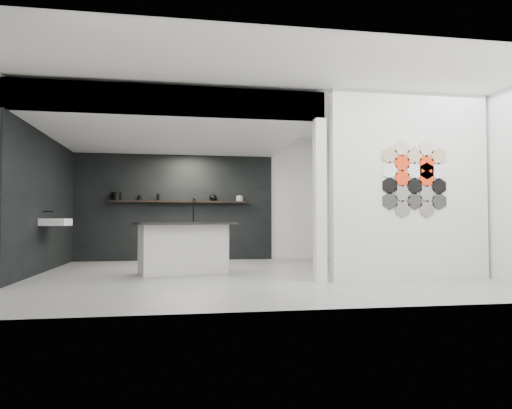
% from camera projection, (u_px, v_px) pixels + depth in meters
% --- Properties ---
extents(floor, '(7.00, 6.00, 0.01)m').
position_uv_depth(floor, '(253.00, 275.00, 7.39)').
color(floor, gray).
extents(partition_panel, '(2.45, 0.15, 2.80)m').
position_uv_depth(partition_panel, '(410.00, 186.00, 6.82)').
color(partition_panel, silver).
rests_on(partition_panel, floor).
extents(bay_clad_back, '(4.40, 0.04, 2.35)m').
position_uv_depth(bay_clad_back, '(175.00, 207.00, 10.15)').
color(bay_clad_back, black).
rests_on(bay_clad_back, floor).
extents(bay_clad_left, '(0.04, 4.00, 2.35)m').
position_uv_depth(bay_clad_left, '(45.00, 203.00, 7.85)').
color(bay_clad_left, black).
rests_on(bay_clad_left, floor).
extents(bulkhead, '(4.40, 4.00, 0.40)m').
position_uv_depth(bulkhead, '(174.00, 128.00, 8.26)').
color(bulkhead, silver).
rests_on(bulkhead, corner_column).
extents(corner_column, '(0.16, 0.16, 2.35)m').
position_uv_depth(corner_column, '(320.00, 200.00, 6.58)').
color(corner_column, silver).
rests_on(corner_column, floor).
extents(fascia_beam, '(4.40, 0.16, 0.40)m').
position_uv_depth(fascia_beam, '(171.00, 101.00, 6.36)').
color(fascia_beam, silver).
rests_on(fascia_beam, corner_column).
extents(wall_basin, '(0.40, 0.60, 0.12)m').
position_uv_depth(wall_basin, '(56.00, 222.00, 7.68)').
color(wall_basin, silver).
rests_on(wall_basin, bay_clad_left).
extents(display_shelf, '(3.00, 0.15, 0.04)m').
position_uv_depth(display_shelf, '(179.00, 202.00, 10.07)').
color(display_shelf, black).
rests_on(display_shelf, bay_clad_back).
extents(kitchen_island, '(1.73, 1.10, 1.29)m').
position_uv_depth(kitchen_island, '(184.00, 247.00, 7.55)').
color(kitchen_island, silver).
rests_on(kitchen_island, floor).
extents(stockpot, '(0.23, 0.23, 0.17)m').
position_uv_depth(stockpot, '(116.00, 196.00, 9.85)').
color(stockpot, black).
rests_on(stockpot, display_shelf).
extents(kettle, '(0.18, 0.18, 0.14)m').
position_uv_depth(kettle, '(213.00, 198.00, 10.19)').
color(kettle, black).
rests_on(kettle, display_shelf).
extents(glass_bowl, '(0.19, 0.19, 0.11)m').
position_uv_depth(glass_bowl, '(240.00, 199.00, 10.29)').
color(glass_bowl, gray).
rests_on(glass_bowl, display_shelf).
extents(glass_vase, '(0.12, 0.12, 0.13)m').
position_uv_depth(glass_vase, '(240.00, 198.00, 10.29)').
color(glass_vase, gray).
rests_on(glass_vase, display_shelf).
extents(bottle_dark, '(0.07, 0.07, 0.15)m').
position_uv_depth(bottle_dark, '(158.00, 197.00, 9.99)').
color(bottle_dark, black).
rests_on(bottle_dark, display_shelf).
extents(utensil_cup, '(0.10, 0.10, 0.11)m').
position_uv_depth(utensil_cup, '(140.00, 198.00, 9.93)').
color(utensil_cup, black).
rests_on(utensil_cup, display_shelf).
extents(hex_tile_cluster, '(1.04, 0.02, 1.16)m').
position_uv_depth(hex_tile_cluster, '(415.00, 178.00, 6.74)').
color(hex_tile_cluster, '#2D2D2D').
rests_on(hex_tile_cluster, partition_panel).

